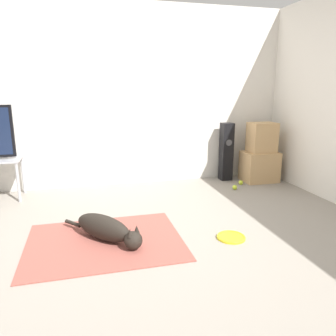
{
  "coord_description": "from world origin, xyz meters",
  "views": [
    {
      "loc": [
        -0.39,
        -2.67,
        1.39
      ],
      "look_at": [
        0.57,
        1.06,
        0.45
      ],
      "focal_mm": 35.0,
      "sensor_mm": 36.0,
      "label": 1
    }
  ],
  "objects_px": {
    "cardboard_box_upper": "(262,138)",
    "cardboard_box_lower": "(259,167)",
    "floor_speaker": "(226,152)",
    "tennis_ball_by_boxes": "(235,187)",
    "tennis_ball_near_speaker": "(241,182)",
    "dog": "(107,229)",
    "frisbee": "(231,237)"
  },
  "relations": [
    {
      "from": "cardboard_box_upper",
      "to": "tennis_ball_by_boxes",
      "type": "xyz_separation_m",
      "value": [
        -0.56,
        -0.32,
        -0.64
      ]
    },
    {
      "from": "frisbee",
      "to": "floor_speaker",
      "type": "height_order",
      "value": "floor_speaker"
    },
    {
      "from": "cardboard_box_upper",
      "to": "floor_speaker",
      "type": "relative_size",
      "value": 0.5
    },
    {
      "from": "cardboard_box_upper",
      "to": "frisbee",
      "type": "bearing_deg",
      "value": -126.54
    },
    {
      "from": "cardboard_box_lower",
      "to": "floor_speaker",
      "type": "distance_m",
      "value": 0.55
    },
    {
      "from": "tennis_ball_by_boxes",
      "to": "floor_speaker",
      "type": "bearing_deg",
      "value": 80.43
    },
    {
      "from": "dog",
      "to": "floor_speaker",
      "type": "height_order",
      "value": "floor_speaker"
    },
    {
      "from": "dog",
      "to": "tennis_ball_by_boxes",
      "type": "distance_m",
      "value": 2.2
    },
    {
      "from": "frisbee",
      "to": "tennis_ball_by_boxes",
      "type": "bearing_deg",
      "value": 63.05
    },
    {
      "from": "cardboard_box_lower",
      "to": "cardboard_box_upper",
      "type": "bearing_deg",
      "value": -32.52
    },
    {
      "from": "cardboard_box_lower",
      "to": "tennis_ball_by_boxes",
      "type": "bearing_deg",
      "value": -149.71
    },
    {
      "from": "dog",
      "to": "tennis_ball_near_speaker",
      "type": "relative_size",
      "value": 11.7
    },
    {
      "from": "dog",
      "to": "cardboard_box_upper",
      "type": "height_order",
      "value": "cardboard_box_upper"
    },
    {
      "from": "tennis_ball_by_boxes",
      "to": "cardboard_box_lower",
      "type": "bearing_deg",
      "value": 30.29
    },
    {
      "from": "dog",
      "to": "cardboard_box_lower",
      "type": "xyz_separation_m",
      "value": [
        2.42,
        1.5,
        0.1
      ]
    },
    {
      "from": "cardboard_box_upper",
      "to": "cardboard_box_lower",
      "type": "bearing_deg",
      "value": 147.48
    },
    {
      "from": "floor_speaker",
      "to": "tennis_ball_by_boxes",
      "type": "relative_size",
      "value": 13.38
    },
    {
      "from": "floor_speaker",
      "to": "tennis_ball_by_boxes",
      "type": "distance_m",
      "value": 0.67
    },
    {
      "from": "dog",
      "to": "floor_speaker",
      "type": "relative_size",
      "value": 0.87
    },
    {
      "from": "floor_speaker",
      "to": "tennis_ball_by_boxes",
      "type": "xyz_separation_m",
      "value": [
        -0.09,
        -0.53,
        -0.41
      ]
    },
    {
      "from": "cardboard_box_lower",
      "to": "tennis_ball_near_speaker",
      "type": "distance_m",
      "value": 0.43
    },
    {
      "from": "floor_speaker",
      "to": "tennis_ball_by_boxes",
      "type": "bearing_deg",
      "value": -99.57
    },
    {
      "from": "cardboard_box_lower",
      "to": "floor_speaker",
      "type": "height_order",
      "value": "floor_speaker"
    },
    {
      "from": "cardboard_box_upper",
      "to": "tennis_ball_near_speaker",
      "type": "distance_m",
      "value": 0.75
    },
    {
      "from": "floor_speaker",
      "to": "tennis_ball_near_speaker",
      "type": "bearing_deg",
      "value": -71.86
    },
    {
      "from": "tennis_ball_by_boxes",
      "to": "tennis_ball_near_speaker",
      "type": "xyz_separation_m",
      "value": [
        0.19,
        0.2,
        0.0
      ]
    },
    {
      "from": "floor_speaker",
      "to": "frisbee",
      "type": "bearing_deg",
      "value": -112.59
    },
    {
      "from": "dog",
      "to": "tennis_ball_by_boxes",
      "type": "height_order",
      "value": "dog"
    },
    {
      "from": "dog",
      "to": "floor_speaker",
      "type": "bearing_deg",
      "value": 41.02
    },
    {
      "from": "dog",
      "to": "frisbee",
      "type": "bearing_deg",
      "value": -11.65
    },
    {
      "from": "frisbee",
      "to": "tennis_ball_near_speaker",
      "type": "xyz_separation_m",
      "value": [
        0.91,
        1.61,
        0.02
      ]
    },
    {
      "from": "dog",
      "to": "tennis_ball_near_speaker",
      "type": "bearing_deg",
      "value": 33.75
    }
  ]
}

